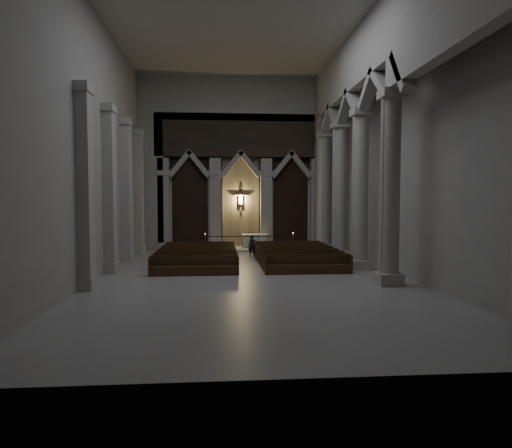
# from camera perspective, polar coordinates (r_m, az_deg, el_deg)

# --- Properties ---
(room) EXTENTS (24.00, 24.10, 12.00)m
(room) POSITION_cam_1_polar(r_m,az_deg,el_deg) (21.24, -0.43, 14.10)
(room) COLOR gray
(room) RESTS_ON ground
(sanctuary_wall) EXTENTS (14.00, 0.77, 12.00)m
(sanctuary_wall) POSITION_cam_1_polar(r_m,az_deg,el_deg) (32.52, -1.92, 8.57)
(sanctuary_wall) COLOR #AAA89F
(sanctuary_wall) RESTS_ON ground
(right_arcade) EXTENTS (1.00, 24.00, 12.00)m
(right_arcade) POSITION_cam_1_polar(r_m,az_deg,el_deg) (23.60, 13.15, 13.48)
(right_arcade) COLOR #AAA89F
(right_arcade) RESTS_ON ground
(left_pilasters) EXTENTS (0.60, 13.00, 8.03)m
(left_pilasters) POSITION_cam_1_polar(r_m,az_deg,el_deg) (24.87, -16.78, 3.82)
(left_pilasters) COLOR #AAA89F
(left_pilasters) RESTS_ON ground
(sanctuary_step) EXTENTS (8.50, 2.60, 0.15)m
(sanctuary_step) POSITION_cam_1_polar(r_m,az_deg,el_deg) (31.64, -1.82, -3.15)
(sanctuary_step) COLOR #AAA89F
(sanctuary_step) RESTS_ON ground
(altar) EXTENTS (1.81, 0.72, 0.92)m
(altar) POSITION_cam_1_polar(r_m,az_deg,el_deg) (32.11, -0.13, -2.09)
(altar) COLOR #BDB6A6
(altar) RESTS_ON sanctuary_step
(altar_rail) EXTENTS (5.54, 0.09, 1.09)m
(altar_rail) POSITION_cam_1_polar(r_m,az_deg,el_deg) (30.59, -1.73, -2.15)
(altar_rail) COLOR black
(altar_rail) RESTS_ON ground
(candle_stand_left) EXTENTS (0.22, 0.22, 1.28)m
(candle_stand_left) POSITION_cam_1_polar(r_m,az_deg,el_deg) (30.40, -6.36, -2.91)
(candle_stand_left) COLOR olive
(candle_stand_left) RESTS_ON ground
(candle_stand_right) EXTENTS (0.22, 0.22, 1.31)m
(candle_stand_right) POSITION_cam_1_polar(r_m,az_deg,el_deg) (30.57, 4.66, -2.85)
(candle_stand_right) COLOR olive
(candle_stand_right) RESTS_ON ground
(pews) EXTENTS (9.57, 7.11, 0.93)m
(pews) POSITION_cam_1_polar(r_m,az_deg,el_deg) (24.87, -1.06, -4.37)
(pews) COLOR black
(pews) RESTS_ON ground
(worshipper) EXTENTS (0.55, 0.42, 1.33)m
(worshipper) POSITION_cam_1_polar(r_m,az_deg,el_deg) (28.04, -0.49, -2.76)
(worshipper) COLOR black
(worshipper) RESTS_ON ground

